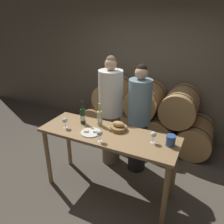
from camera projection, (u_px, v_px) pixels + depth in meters
ground_plane at (108, 189)px, 3.21m from camera, size 10.00×10.00×0.00m
stone_wall_back at (156, 56)px, 4.30m from camera, size 10.00×0.12×3.20m
barrel_stack at (145, 115)px, 4.29m from camera, size 2.58×0.83×1.17m
tasting_table at (108, 142)px, 2.88m from camera, size 1.82×0.62×0.94m
person_left at (111, 113)px, 3.47m from camera, size 0.37×0.37×1.81m
person_right at (139, 120)px, 3.30m from camera, size 0.34×0.34×1.73m
wine_bottle_red at (83, 116)px, 3.03m from camera, size 0.07×0.07×0.34m
wine_bottle_white at (100, 118)px, 2.98m from camera, size 0.07×0.07×0.32m
blue_crock at (171, 140)px, 2.53m from camera, size 0.12×0.12×0.13m
bread_basket at (119, 127)px, 2.88m from camera, size 0.22×0.22×0.13m
cheese_plate at (91, 132)px, 2.83m from camera, size 0.26×0.26×0.04m
wine_glass_far_left at (65, 121)px, 2.91m from camera, size 0.07×0.07×0.15m
wine_glass_left at (100, 134)px, 2.59m from camera, size 0.07×0.07×0.15m
wine_glass_center at (153, 135)px, 2.57m from camera, size 0.07×0.07×0.15m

